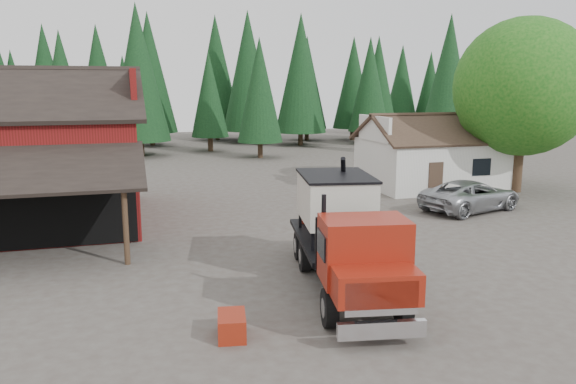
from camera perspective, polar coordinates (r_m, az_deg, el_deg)
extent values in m
plane|color=#463E37|center=(19.84, 0.63, -7.74)|extent=(120.00, 120.00, 0.00)
cube|color=maroon|center=(28.78, -27.20, 2.00)|extent=(12.00, 10.00, 5.00)
cube|color=black|center=(30.99, -26.92, 9.08)|extent=(12.80, 5.53, 2.35)
cube|color=maroon|center=(28.00, -15.54, 9.78)|extent=(0.25, 7.00, 2.00)
cylinder|color=#382619|center=(20.68, -16.16, -3.36)|extent=(0.20, 0.20, 2.80)
cube|color=silver|center=(36.41, 14.40, 2.87)|extent=(8.00, 6.00, 3.00)
cube|color=#38281E|center=(34.90, 15.83, 6.19)|extent=(8.60, 3.42, 1.80)
cube|color=#38281E|center=(37.47, 13.39, 6.60)|extent=(8.60, 3.42, 1.80)
cube|color=silver|center=(34.31, 8.78, 6.40)|extent=(0.20, 4.20, 1.50)
cube|color=silver|center=(38.38, 19.74, 6.35)|extent=(0.20, 4.20, 1.50)
cube|color=#38281E|center=(33.16, 14.77, 1.23)|extent=(0.90, 0.06, 2.00)
cube|color=black|center=(34.70, 19.07, 2.41)|extent=(1.20, 0.06, 1.00)
cylinder|color=#382619|center=(36.22, 22.29, 2.52)|extent=(0.60, 0.60, 3.20)
sphere|color=#125012|center=(35.91, 22.82, 9.80)|extent=(8.00, 8.00, 8.00)
sphere|color=#125012|center=(35.83, 20.36, 8.05)|extent=(4.40, 4.40, 4.40)
sphere|color=#125012|center=(35.95, 24.77, 8.22)|extent=(4.80, 4.80, 4.80)
cylinder|color=#382619|center=(49.66, -2.84, 4.42)|extent=(0.44, 0.44, 1.60)
cone|color=black|center=(49.35, -2.89, 10.32)|extent=(3.96, 3.96, 9.00)
cylinder|color=#382619|center=(52.17, 15.65, 4.34)|extent=(0.44, 0.44, 1.60)
cone|color=black|center=(51.88, 15.99, 11.05)|extent=(4.84, 4.84, 11.00)
cylinder|color=#382619|center=(52.31, -14.63, 4.41)|extent=(0.44, 0.44, 1.60)
cone|color=black|center=(52.03, -14.98, 11.65)|extent=(5.28, 5.28, 12.00)
cylinder|color=black|center=(15.16, 4.23, -11.66)|extent=(0.51, 1.09, 1.05)
cylinder|color=black|center=(15.64, 11.58, -11.15)|extent=(0.51, 1.09, 1.05)
cylinder|color=black|center=(19.40, 1.73, -6.56)|extent=(0.51, 1.09, 1.05)
cylinder|color=black|center=(19.77, 7.50, -6.31)|extent=(0.51, 1.09, 1.05)
cylinder|color=black|center=(20.66, 1.20, -5.46)|extent=(0.51, 1.09, 1.05)
cylinder|color=black|center=(21.01, 6.62, -5.26)|extent=(0.51, 1.09, 1.05)
cube|color=black|center=(18.03, 5.59, -6.70)|extent=(2.43, 8.24, 0.38)
cube|color=silver|center=(14.06, 9.50, -13.65)|extent=(2.18, 0.54, 0.43)
cube|color=silver|center=(13.85, 9.49, -10.62)|extent=(1.80, 0.40, 0.86)
cube|color=maroon|center=(14.32, 8.87, -9.27)|extent=(2.32, 1.58, 0.81)
cube|color=maroon|center=(15.29, 7.71, -5.87)|extent=(2.52, 1.98, 1.76)
cube|color=black|center=(14.50, 8.47, -5.64)|extent=(1.98, 0.42, 0.86)
cylinder|color=black|center=(15.76, 3.64, -3.31)|extent=(0.15, 0.15, 1.71)
cube|color=black|center=(16.19, 6.88, -5.08)|extent=(2.31, 0.51, 1.52)
cube|color=black|center=(19.20, 4.78, -4.79)|extent=(3.33, 5.85, 0.15)
cube|color=beige|center=(18.87, 4.84, -0.67)|extent=(2.69, 3.46, 1.52)
cone|color=beige|center=(19.08, 4.80, -3.47)|extent=(2.42, 2.42, 0.67)
cube|color=black|center=(18.73, 4.88, 1.67)|extent=(2.80, 3.57, 0.08)
cylinder|color=black|center=(20.28, 5.69, -0.15)|extent=(1.04, 1.98, 2.90)
cube|color=maroon|center=(21.22, 2.08, -2.51)|extent=(0.69, 0.85, 0.43)
cylinder|color=silver|center=(16.49, 10.81, -8.88)|extent=(0.69, 1.03, 0.53)
imported|color=#A9ACB1|center=(30.05, 18.09, -0.33)|extent=(6.15, 4.14, 1.57)
cube|color=maroon|center=(14.72, -5.74, -13.35)|extent=(0.87, 1.20, 0.60)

